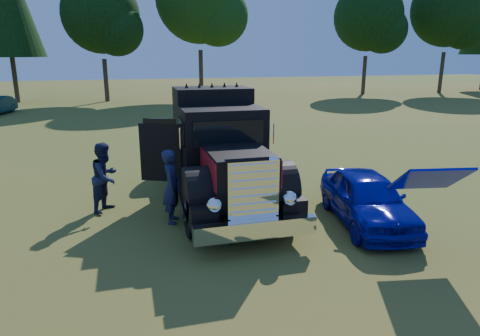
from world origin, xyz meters
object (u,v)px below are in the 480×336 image
Objects in this scene: hotrod_coupe at (367,198)px; diamond_t_truck at (219,156)px; spectator_near at (172,186)px; spectator_far at (105,177)px.

diamond_t_truck is at bearing 141.45° from hotrod_coupe.
spectator_near is 1.00× the size of spectator_far.
diamond_t_truck reaches higher than hotrod_coupe.
spectator_far is at bearing 157.32° from hotrod_coupe.
spectator_near is (-4.42, 1.26, 0.26)m from hotrod_coupe.
hotrod_coupe reaches higher than spectator_near.
diamond_t_truck is 2.96m from spectator_far.
diamond_t_truck is 4.04× the size of spectator_near.
spectator_near and spectator_far have the same top height.
hotrod_coupe is 6.46m from spectator_far.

